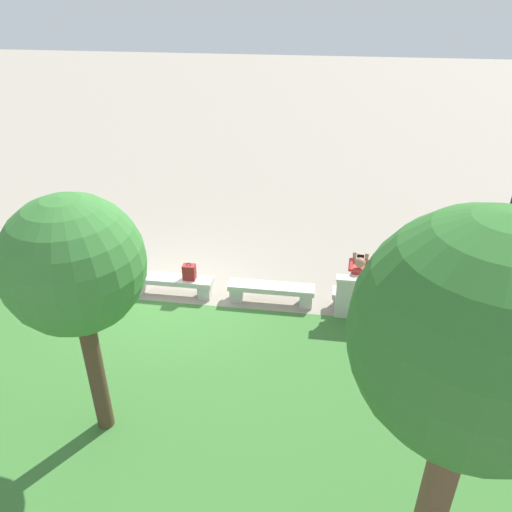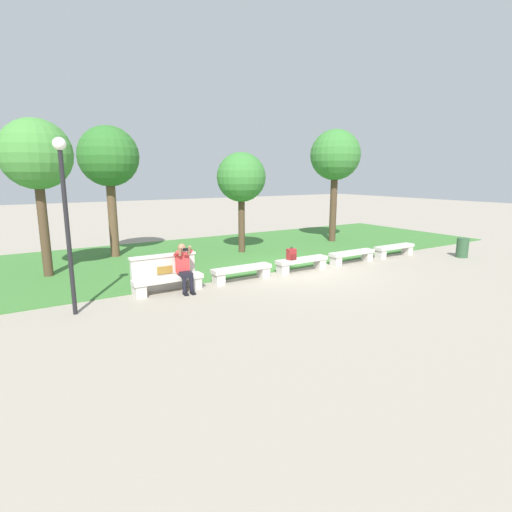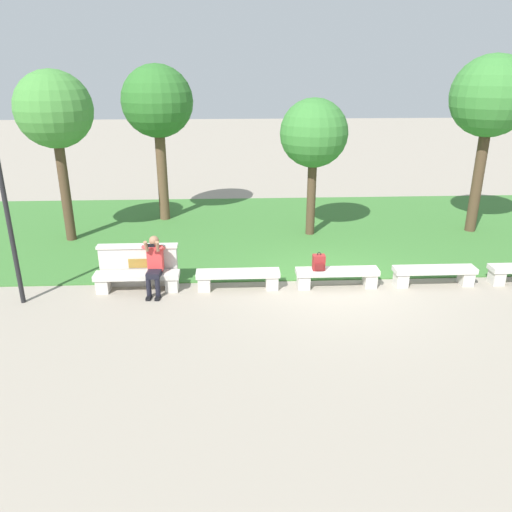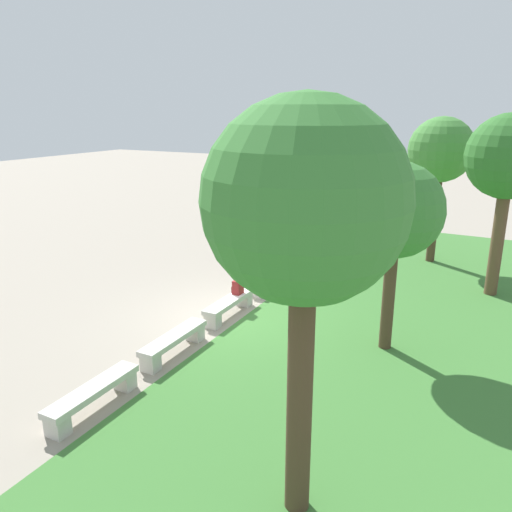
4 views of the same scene
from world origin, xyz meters
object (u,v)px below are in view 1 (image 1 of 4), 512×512
bench_far (76,275)px  tree_left_background (74,267)px  backpack (189,272)px  bench_mid (171,283)px  tree_far_back (479,342)px  bench_near (271,291)px  person_photographer (358,279)px  bench_main (376,299)px

bench_far → tree_left_background: (-2.36, 3.91, 2.73)m
backpack → bench_mid: bearing=1.6°
bench_far → backpack: size_ratio=4.51×
bench_far → backpack: backpack is taller
bench_mid → bench_far: size_ratio=1.00×
bench_mid → bench_far: 2.31m
backpack → tree_far_back: tree_far_back is taller
bench_mid → backpack: size_ratio=4.51×
bench_near → person_photographer: (-1.88, -0.08, 0.44)m
bench_main → bench_mid: size_ratio=1.00×
bench_far → bench_near: bearing=180.0°
bench_far → person_photographer: bearing=-179.3°
bench_near → tree_left_background: 5.28m
bench_mid → bench_far: bearing=0.0°
bench_main → bench_far: bearing=0.0°
tree_left_background → person_photographer: bearing=-136.2°
backpack → bench_far: bearing=0.3°
person_photographer → tree_left_background: 6.19m
bench_main → bench_mid: same height
tree_far_back → bench_near: bearing=-67.5°
bench_far → tree_far_back: size_ratio=0.39×
bench_near → bench_mid: size_ratio=1.00×
person_photographer → tree_left_background: (4.15, 3.99, 2.29)m
tree_far_back → bench_far: bearing=-39.4°
bench_near → tree_far_back: bearing=112.5°
bench_mid → bench_near: bearing=180.0°
bench_far → person_photographer: 6.52m
tree_far_back → bench_mid: bearing=-50.8°
bench_main → backpack: bearing=-0.2°
bench_mid → person_photographer: size_ratio=1.46×
bench_far → backpack: (-2.76, -0.01, 0.33)m
bench_far → person_photographer: person_photographer is taller
bench_mid → tree_far_back: size_ratio=0.39×
person_photographer → backpack: (3.75, 0.07, -0.11)m
person_photographer → backpack: 3.75m
bench_main → bench_far: 6.94m
bench_far → tree_left_background: size_ratio=0.48×
bench_near → tree_far_back: tree_far_back is taller
bench_far → bench_mid: bearing=180.0°
backpack → tree_far_back: bearing=126.4°
bench_far → backpack: 2.78m
bench_mid → person_photographer: (-4.19, -0.08, 0.44)m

